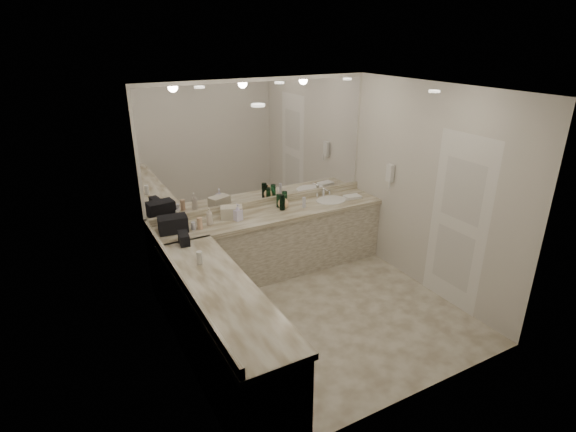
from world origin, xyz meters
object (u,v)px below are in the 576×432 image
hand_towel (352,197)px  soap_bottle_b (238,212)px  soap_bottle_c (283,201)px  wall_phone (390,173)px  sink (331,201)px  soap_bottle_a (209,216)px  black_toiletry_bag (173,224)px  cream_cosmetic_case (232,212)px

hand_towel → soap_bottle_b: size_ratio=1.06×
soap_bottle_c → wall_phone: bearing=-23.0°
sink → soap_bottle_a: (-1.81, -0.01, 0.12)m
black_toiletry_bag → soap_bottle_c: 1.53m
cream_cosmetic_case → soap_bottle_a: soap_bottle_a is taller
wall_phone → soap_bottle_b: (-2.05, 0.46, -0.34)m
sink → wall_phone: (0.61, -0.50, 0.46)m
wall_phone → soap_bottle_c: bearing=157.0°
hand_towel → soap_bottle_c: size_ratio=1.19×
hand_towel → soap_bottle_b: bearing=179.0°
cream_cosmetic_case → soap_bottle_b: size_ratio=1.28×
soap_bottle_a → soap_bottle_b: soap_bottle_a is taller
sink → hand_towel: bearing=-11.9°
sink → wall_phone: bearing=-39.6°
sink → black_toiletry_bag: 2.27m
black_toiletry_bag → hand_towel: 2.59m
wall_phone → black_toiletry_bag: 2.94m
black_toiletry_bag → cream_cosmetic_case: 0.78m
wall_phone → soap_bottle_a: size_ratio=1.07×
soap_bottle_a → soap_bottle_b: bearing=-4.9°
hand_towel → soap_bottle_a: size_ratio=1.03×
soap_bottle_a → cream_cosmetic_case: bearing=12.9°
sink → soap_bottle_b: bearing=-178.5°
soap_bottle_a → soap_bottle_c: soap_bottle_a is taller
sink → soap_bottle_b: size_ratio=2.02×
black_toiletry_bag → soap_bottle_a: size_ratio=1.50×
black_toiletry_bag → cream_cosmetic_case: black_toiletry_bag is taller
wall_phone → soap_bottle_c: wall_phone is taller
wall_phone → soap_bottle_c: size_ratio=1.23×
hand_towel → cream_cosmetic_case: bearing=175.7°
sink → soap_bottle_c: (-0.74, 0.07, 0.10)m
wall_phone → cream_cosmetic_case: size_ratio=0.86×
wall_phone → hand_towel: (-0.28, 0.43, -0.43)m
soap_bottle_b → soap_bottle_c: bearing=8.5°
wall_phone → black_toiletry_bag: bearing=170.2°
sink → black_toiletry_bag: (-2.27, -0.00, 0.10)m
hand_towel → soap_bottle_a: (-2.14, 0.06, 0.09)m
sink → cream_cosmetic_case: 1.50m
black_toiletry_bag → hand_towel: black_toiletry_bag is taller
soap_bottle_a → soap_bottle_c: (1.08, 0.08, -0.01)m
soap_bottle_c → hand_towel: bearing=-7.3°
black_toiletry_bag → soap_bottle_a: soap_bottle_a is taller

